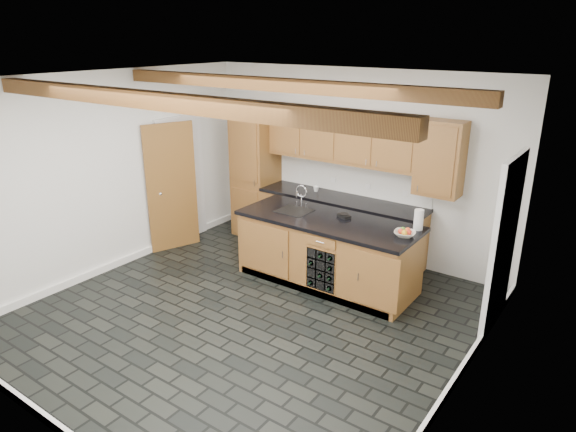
# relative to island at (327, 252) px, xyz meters

# --- Properties ---
(ground) EXTENTS (5.00, 5.00, 0.00)m
(ground) POSITION_rel_island_xyz_m (-0.31, -1.28, -0.46)
(ground) COLOR black
(ground) RESTS_ON ground
(room_shell) EXTENTS (5.01, 5.00, 5.00)m
(room_shell) POSITION_rel_island_xyz_m (-0.39, -0.75, 1.06)
(room_shell) COLOR white
(room_shell) RESTS_ON ground
(back_cabinetry) EXTENTS (3.65, 0.62, 2.20)m
(back_cabinetry) POSITION_rel_island_xyz_m (-0.68, 0.95, 0.51)
(back_cabinetry) COLOR brown
(back_cabinetry) RESTS_ON ground
(island) EXTENTS (2.48, 0.96, 0.93)m
(island) POSITION_rel_island_xyz_m (0.00, 0.00, 0.00)
(island) COLOR brown
(island) RESTS_ON ground
(faucet) EXTENTS (0.45, 0.40, 0.34)m
(faucet) POSITION_rel_island_xyz_m (-0.56, 0.05, 0.50)
(faucet) COLOR black
(faucet) RESTS_ON island
(kitchen_scale) EXTENTS (0.21, 0.17, 0.06)m
(kitchen_scale) POSITION_rel_island_xyz_m (0.14, 0.18, 0.49)
(kitchen_scale) COLOR black
(kitchen_scale) RESTS_ON island
(fruit_bowl) EXTENTS (0.32, 0.32, 0.06)m
(fruit_bowl) POSITION_rel_island_xyz_m (1.07, 0.02, 0.50)
(fruit_bowl) COLOR beige
(fruit_bowl) RESTS_ON island
(fruit_cluster) EXTENTS (0.16, 0.17, 0.07)m
(fruit_cluster) POSITION_rel_island_xyz_m (1.07, 0.02, 0.53)
(fruit_cluster) COLOR red
(fruit_cluster) RESTS_ON fruit_bowl
(paper_towel) EXTENTS (0.12, 0.12, 0.26)m
(paper_towel) POSITION_rel_island_xyz_m (1.11, 0.34, 0.60)
(paper_towel) COLOR white
(paper_towel) RESTS_ON island
(mug) EXTENTS (0.12, 0.12, 0.08)m
(mug) POSITION_rel_island_xyz_m (-0.81, 0.98, 0.51)
(mug) COLOR white
(mug) RESTS_ON back_cabinetry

